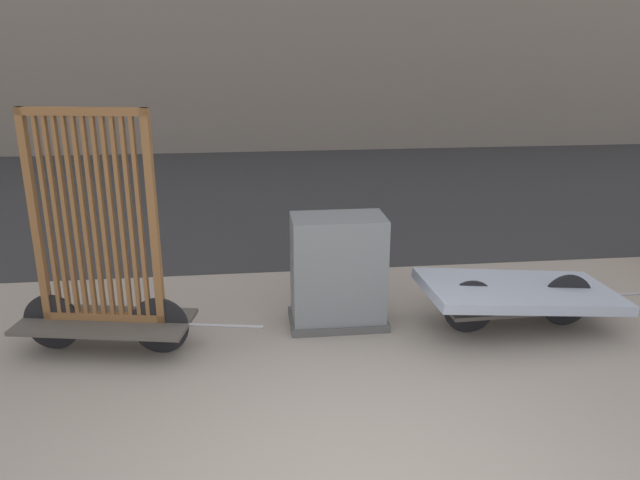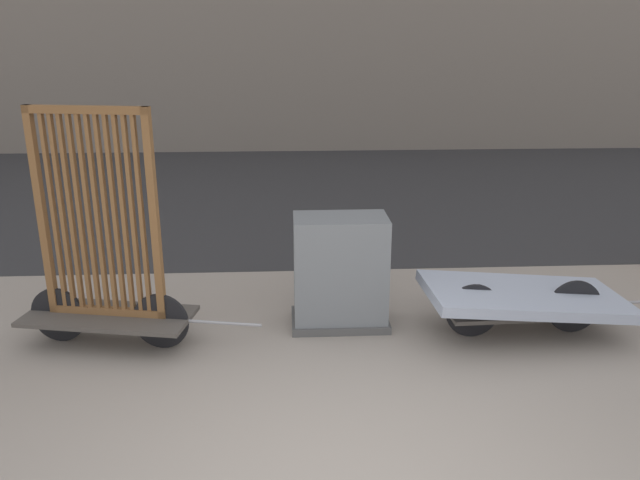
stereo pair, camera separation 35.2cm
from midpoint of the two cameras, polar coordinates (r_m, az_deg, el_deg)
The scene contains 4 objects.
road_strip at distance 12.32m, azimuth -4.33°, elevation 4.56°, with size 56.00×9.02×0.01m.
bike_cart_with_bedframe at distance 6.11m, azimuth -21.03°, elevation -2.65°, with size 2.32×0.95×2.28m.
bike_cart_with_mattress at distance 6.57m, azimuth 16.38°, elevation -4.75°, with size 2.51×1.06×0.55m.
utility_cabinet at distance 6.36m, azimuth 0.06°, elevation -3.23°, with size 1.00×0.60×1.16m.
Camera 1 is at (-0.65, -3.00, 2.82)m, focal length 35.00 mm.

